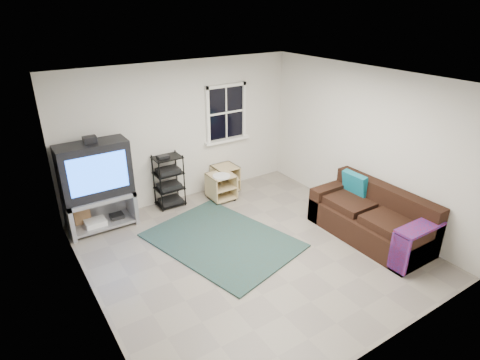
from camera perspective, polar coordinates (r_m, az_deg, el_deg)
room at (r=7.89m, az=-1.97°, el=9.03°), size 4.60×4.62×4.60m
tv_unit at (r=6.91m, az=-19.80°, el=0.11°), size 1.10×0.55×1.62m
av_rack at (r=7.52m, az=-10.04°, el=-0.56°), size 0.50×0.37×1.01m
side_table_left at (r=8.06m, az=-2.25°, el=0.37°), size 0.46×0.46×0.54m
side_table_right at (r=7.71m, az=-2.79°, el=-0.63°), size 0.48×0.50×0.55m
sofa at (r=6.82m, az=18.27°, el=-5.32°), size 0.88×1.99×0.91m
shag_rug at (r=6.53m, az=-2.57°, el=-8.54°), size 2.18×2.63×0.03m
paper_bag at (r=7.31m, az=-21.51°, el=-4.96°), size 0.27×0.19×0.37m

